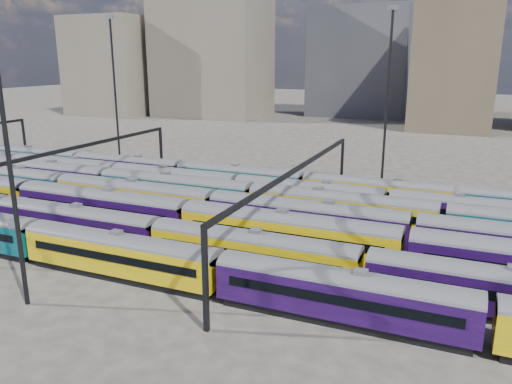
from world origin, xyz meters
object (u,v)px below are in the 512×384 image
at_px(rake_2, 287,230).
at_px(mast_2, 5,128).
at_px(rake_0, 342,290).
at_px(rake_1, 252,248).

xyz_separation_m(rake_2, mast_2, (-15.71, -17.00, 11.11)).
relative_size(rake_0, rake_2, 0.89).
bearing_deg(mast_2, rake_0, 16.61).
xyz_separation_m(rake_1, mast_2, (-14.19, -12.00, 11.41)).
height_order(rake_1, mast_2, mast_2).
height_order(rake_0, rake_1, rake_1).
relative_size(rake_0, rake_1, 1.39).
bearing_deg(rake_1, rake_0, -28.32).
relative_size(rake_0, mast_2, 5.36).
bearing_deg(mast_2, rake_1, 40.22).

